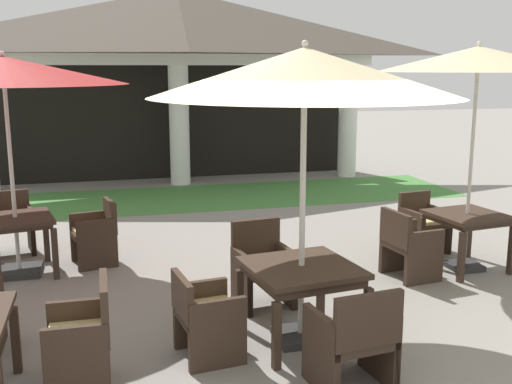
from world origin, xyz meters
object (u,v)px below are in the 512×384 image
patio_umbrella_mid_left (3,72)px  patio_umbrella_mid_right (305,74)px  patio_table_mid_left (16,225)px  patio_table_mid_right (301,275)px  patio_chair_mid_left_north (10,225)px  patio_chair_near_foreground_west (408,246)px  patio_chair_near_foreground_north (423,224)px  patio_chair_mid_right_north (262,268)px  patio_umbrella_near_foreground (478,61)px  patio_chair_far_back_east (82,341)px  patio_chair_mid_right_west (205,317)px  patio_chair_mid_right_south (353,340)px  patio_table_near_foreground (467,221)px  patio_chair_mid_left_east (96,235)px

patio_umbrella_mid_left → patio_umbrella_mid_right: 3.96m
patio_table_mid_left → patio_table_mid_right: (2.87, -2.73, 0.01)m
patio_umbrella_mid_left → patio_chair_mid_left_north: patio_umbrella_mid_left is taller
patio_chair_near_foreground_west → patio_chair_near_foreground_north: (0.77, 1.00, -0.02)m
patio_chair_mid_left_north → patio_chair_mid_right_north: bearing=125.5°
patio_umbrella_near_foreground → patio_chair_mid_right_north: 3.71m
patio_chair_mid_right_north → patio_chair_far_back_east: patio_chair_far_back_east is taller
patio_chair_mid_left_north → patio_chair_far_back_east: (1.05, -4.18, 0.03)m
patio_umbrella_mid_right → patio_chair_mid_right_west: bearing=-172.7°
patio_chair_mid_right_south → patio_chair_far_back_east: (-2.14, 0.48, 0.02)m
patio_umbrella_near_foreground → patio_table_mid_left: 6.12m
patio_table_near_foreground → patio_table_mid_left: (-5.64, 1.25, 0.01)m
patio_table_mid_left → patio_chair_mid_right_south: 4.76m
patio_chair_mid_right_north → patio_chair_mid_right_west: 1.37m
patio_table_mid_right → patio_table_near_foreground: bearing=28.2°
patio_table_near_foreground → patio_chair_mid_right_south: size_ratio=1.09×
patio_chair_near_foreground_west → patio_table_mid_left: size_ratio=0.85×
patio_chair_near_foreground_west → patio_chair_mid_right_south: patio_chair_mid_right_south is taller
patio_chair_near_foreground_west → patio_chair_mid_right_north: size_ratio=0.94×
patio_chair_mid_right_north → patio_chair_far_back_east: 2.38m
patio_table_mid_left → patio_table_mid_right: patio_table_mid_right is taller
patio_umbrella_mid_right → patio_chair_mid_right_west: patio_umbrella_mid_right is taller
patio_umbrella_mid_left → patio_chair_mid_right_north: size_ratio=3.19×
patio_chair_near_foreground_north → patio_chair_mid_right_west: patio_chair_near_foreground_north is taller
patio_umbrella_near_foreground → patio_chair_mid_right_north: patio_umbrella_near_foreground is taller
patio_table_near_foreground → patio_chair_mid_left_east: patio_chair_mid_left_east is taller
patio_table_near_foreground → patio_chair_mid_right_south: 3.61m
patio_chair_mid_left_north → patio_table_near_foreground: bearing=147.7°
patio_table_mid_left → patio_chair_mid_right_west: (1.91, -2.85, -0.26)m
patio_umbrella_mid_right → patio_chair_mid_left_east: bearing=122.9°
patio_umbrella_near_foreground → patio_table_mid_right: 3.74m
patio_table_mid_right → patio_umbrella_mid_right: size_ratio=0.39×
patio_chair_mid_left_north → patio_table_mid_right: 4.81m
patio_umbrella_mid_right → patio_chair_mid_right_west: (-0.95, -0.12, -2.15)m
patio_chair_mid_right_north → patio_chair_mid_right_south: 1.94m
patio_umbrella_mid_left → patio_umbrella_mid_right: size_ratio=1.05×
patio_table_mid_left → patio_chair_mid_left_north: bearing=101.5°
patio_chair_mid_right_south → patio_table_near_foreground: bearing=35.5°
patio_table_near_foreground → patio_chair_near_foreground_north: 0.92m
patio_chair_mid_right_south → patio_chair_mid_left_east: bearing=110.2°
patio_chair_near_foreground_west → patio_chair_mid_right_south: (-1.76, -2.33, 0.00)m
patio_chair_near_foreground_west → patio_table_near_foreground: bearing=90.0°
patio_chair_near_foreground_north → patio_chair_mid_left_north: size_ratio=0.94×
patio_umbrella_near_foreground → patio_table_near_foreground: bearing=90.0°
patio_chair_near_foreground_west → patio_chair_far_back_east: (-3.90, -1.85, 0.03)m
patio_chair_near_foreground_north → patio_umbrella_mid_right: patio_umbrella_mid_right is taller
patio_table_mid_left → patio_chair_mid_right_north: bearing=-32.8°
patio_chair_mid_left_north → patio_chair_mid_right_west: 4.37m
patio_table_mid_left → patio_umbrella_near_foreground: bearing=-12.5°
patio_chair_near_foreground_west → patio_umbrella_mid_left: size_ratio=0.29×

